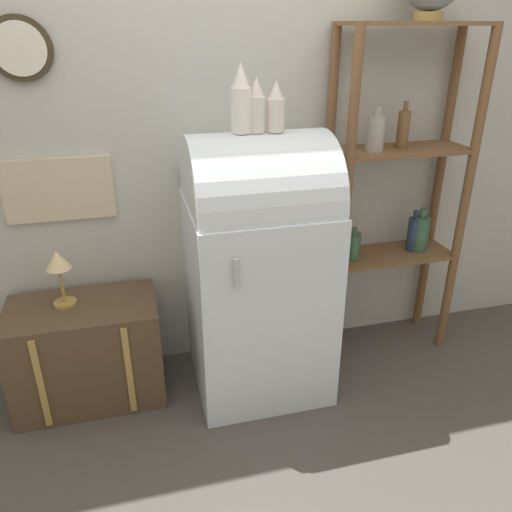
{
  "coord_description": "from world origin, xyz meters",
  "views": [
    {
      "loc": [
        -0.57,
        -1.95,
        1.78
      ],
      "look_at": [
        -0.01,
        0.22,
        0.74
      ],
      "focal_mm": 35.0,
      "sensor_mm": 36.0,
      "label": 1
    }
  ],
  "objects": [
    {
      "name": "refrigerator",
      "position": [
        -0.0,
        0.22,
        0.7
      ],
      "size": [
        0.67,
        0.68,
        1.35
      ],
      "color": "silver",
      "rests_on": "ground_plane"
    },
    {
      "name": "vase_right",
      "position": [
        0.08,
        0.21,
        1.45
      ],
      "size": [
        0.08,
        0.08,
        0.22
      ],
      "color": "silver",
      "rests_on": "refrigerator"
    },
    {
      "name": "wall_back",
      "position": [
        -0.01,
        0.57,
        1.35
      ],
      "size": [
        7.0,
        0.09,
        2.7
      ],
      "color": "#B7B7AD",
      "rests_on": "ground_plane"
    },
    {
      "name": "shelf_unit",
      "position": [
        0.81,
        0.37,
        0.99
      ],
      "size": [
        0.75,
        0.31,
        1.8
      ],
      "color": "brown",
      "rests_on": "ground_plane"
    },
    {
      "name": "desk_lamp",
      "position": [
        -0.95,
        0.34,
        0.75
      ],
      "size": [
        0.12,
        0.12,
        0.29
      ],
      "color": "#AD8942",
      "rests_on": "suitcase_trunk"
    },
    {
      "name": "suitcase_trunk",
      "position": [
        -0.88,
        0.3,
        0.27
      ],
      "size": [
        0.73,
        0.43,
        0.54
      ],
      "color": "brown",
      "rests_on": "ground_plane"
    },
    {
      "name": "vase_center",
      "position": [
        -0.01,
        0.22,
        1.46
      ],
      "size": [
        0.08,
        0.08,
        0.23
      ],
      "color": "silver",
      "rests_on": "refrigerator"
    },
    {
      "name": "ground_plane",
      "position": [
        0.0,
        0.0,
        0.0
      ],
      "size": [
        12.0,
        12.0,
        0.0
      ],
      "primitive_type": "plane",
      "color": "#4C4742"
    },
    {
      "name": "vase_left",
      "position": [
        -0.08,
        0.22,
        1.49
      ],
      "size": [
        0.09,
        0.09,
        0.29
      ],
      "color": "white",
      "rests_on": "refrigerator"
    }
  ]
}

